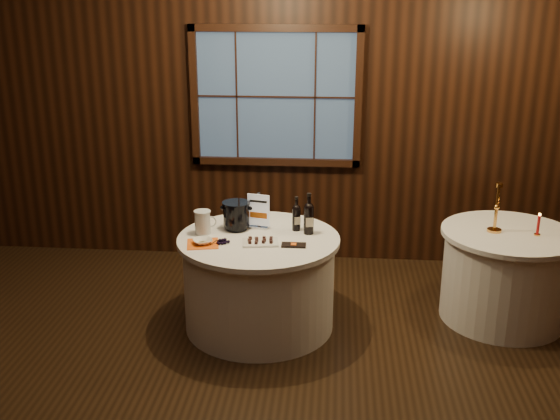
# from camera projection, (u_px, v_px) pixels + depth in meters

# --- Properties ---
(ground) EXTENTS (6.00, 6.00, 0.00)m
(ground) POSITION_uv_depth(u_px,v_px,m) (242.00, 395.00, 4.44)
(ground) COLOR black
(ground) RESTS_ON ground
(back_wall) EXTENTS (6.00, 0.10, 3.00)m
(back_wall) POSITION_uv_depth(u_px,v_px,m) (276.00, 107.00, 6.30)
(back_wall) COLOR black
(back_wall) RESTS_ON ground
(main_table) EXTENTS (1.28, 1.28, 0.77)m
(main_table) POSITION_uv_depth(u_px,v_px,m) (259.00, 281.00, 5.26)
(main_table) COLOR white
(main_table) RESTS_ON ground
(side_table) EXTENTS (1.08, 1.08, 0.77)m
(side_table) POSITION_uv_depth(u_px,v_px,m) (505.00, 275.00, 5.38)
(side_table) COLOR white
(side_table) RESTS_ON ground
(sign_stand) EXTENTS (0.18, 0.12, 0.30)m
(sign_stand) POSITION_uv_depth(u_px,v_px,m) (259.00, 216.00, 5.31)
(sign_stand) COLOR #B8B7BF
(sign_stand) RESTS_ON main_table
(port_bottle_left) EXTENTS (0.07, 0.08, 0.28)m
(port_bottle_left) POSITION_uv_depth(u_px,v_px,m) (296.00, 216.00, 5.25)
(port_bottle_left) COLOR black
(port_bottle_left) RESTS_ON main_table
(port_bottle_right) EXTENTS (0.08, 0.09, 0.34)m
(port_bottle_right) POSITION_uv_depth(u_px,v_px,m) (309.00, 216.00, 5.17)
(port_bottle_right) COLOR black
(port_bottle_right) RESTS_ON main_table
(ice_bucket) EXTENTS (0.23, 0.23, 0.23)m
(ice_bucket) POSITION_uv_depth(u_px,v_px,m) (236.00, 215.00, 5.27)
(ice_bucket) COLOR black
(ice_bucket) RESTS_ON main_table
(chocolate_plate) EXTENTS (0.30, 0.22, 0.04)m
(chocolate_plate) POSITION_uv_depth(u_px,v_px,m) (260.00, 241.00, 5.01)
(chocolate_plate) COLOR white
(chocolate_plate) RESTS_ON main_table
(chocolate_box) EXTENTS (0.19, 0.09, 0.02)m
(chocolate_box) POSITION_uv_depth(u_px,v_px,m) (294.00, 245.00, 4.96)
(chocolate_box) COLOR black
(chocolate_box) RESTS_ON main_table
(grape_bunch) EXTENTS (0.17, 0.10, 0.04)m
(grape_bunch) POSITION_uv_depth(u_px,v_px,m) (223.00, 242.00, 4.98)
(grape_bunch) COLOR black
(grape_bunch) RESTS_ON main_table
(glass_pitcher) EXTENTS (0.18, 0.13, 0.19)m
(glass_pitcher) POSITION_uv_depth(u_px,v_px,m) (203.00, 222.00, 5.18)
(glass_pitcher) COLOR silver
(glass_pitcher) RESTS_ON main_table
(orange_napkin) EXTENTS (0.28, 0.28, 0.00)m
(orange_napkin) POSITION_uv_depth(u_px,v_px,m) (203.00, 244.00, 5.00)
(orange_napkin) COLOR orange
(orange_napkin) RESTS_ON main_table
(cracker_bowl) EXTENTS (0.19, 0.19, 0.04)m
(cracker_bowl) POSITION_uv_depth(u_px,v_px,m) (203.00, 241.00, 4.99)
(cracker_bowl) COLOR white
(cracker_bowl) RESTS_ON orange_napkin
(brass_candlestick) EXTENTS (0.11, 0.11, 0.40)m
(brass_candlestick) POSITION_uv_depth(u_px,v_px,m) (496.00, 214.00, 5.22)
(brass_candlestick) COLOR gold
(brass_candlestick) RESTS_ON side_table
(red_candle) EXTENTS (0.05, 0.05, 0.19)m
(red_candle) POSITION_uv_depth(u_px,v_px,m) (538.00, 227.00, 5.15)
(red_candle) COLOR gold
(red_candle) RESTS_ON side_table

